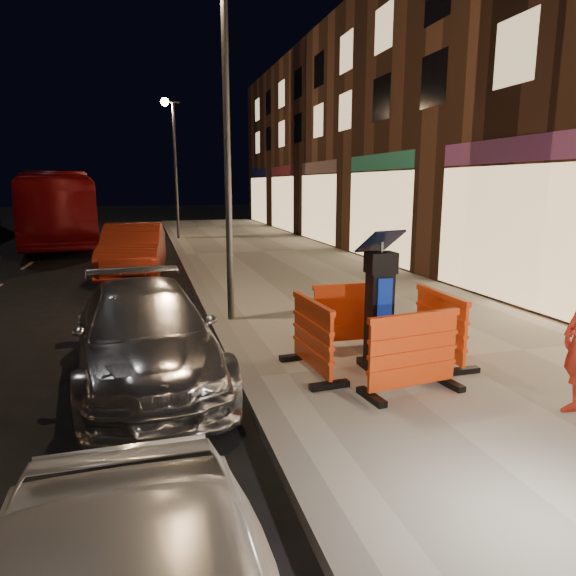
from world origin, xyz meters
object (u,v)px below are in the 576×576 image
object	(u,v)px
parking_kiosk	(379,304)
barrier_kerbside	(312,337)
barrier_bldgside	(440,327)
bus_doubledecker	(62,244)
barrier_back	(352,315)
car_silver	(148,379)
car_red	(135,275)
barrier_front	(413,353)

from	to	relation	value
parking_kiosk	barrier_kerbside	distance (m)	1.03
barrier_bldgside	barrier_kerbside	bearing A→B (deg)	89.61
bus_doubledecker	barrier_bldgside	bearing A→B (deg)	-74.91
barrier_back	barrier_bldgside	distance (m)	1.34
car_silver	barrier_bldgside	bearing A→B (deg)	-15.61
barrier_kerbside	car_silver	world-z (taller)	barrier_kerbside
barrier_back	car_silver	distance (m)	3.14
barrier_kerbside	car_silver	xyz separation A→B (m)	(-2.12, 0.77, -0.65)
barrier_kerbside	bus_doubledecker	bearing A→B (deg)	12.72
parking_kiosk	car_red	xyz separation A→B (m)	(-3.36, 9.23, -1.04)
parking_kiosk	bus_doubledecker	bearing A→B (deg)	107.40
barrier_front	car_silver	xyz separation A→B (m)	(-3.07, 1.72, -0.65)
barrier_back	car_red	size ratio (longest dim) A/B	0.28
barrier_front	bus_doubledecker	distance (m)	20.36
parking_kiosk	barrier_front	distance (m)	1.03
barrier_bldgside	bus_doubledecker	bearing A→B (deg)	21.99
barrier_bldgside	barrier_back	bearing A→B (deg)	44.61
barrier_front	bus_doubledecker	world-z (taller)	bus_doubledecker
barrier_front	parking_kiosk	bearing A→B (deg)	82.61
barrier_front	barrier_kerbside	bearing A→B (deg)	127.61
barrier_bldgside	parking_kiosk	bearing A→B (deg)	89.61
barrier_back	barrier_kerbside	distance (m)	1.34
barrier_bldgside	car_silver	world-z (taller)	barrier_bldgside
car_silver	bus_doubledecker	world-z (taller)	bus_doubledecker
barrier_bldgside	car_silver	distance (m)	4.14
barrier_bldgside	barrier_front	bearing A→B (deg)	134.61
barrier_front	barrier_bldgside	xyz separation A→B (m)	(0.95, 0.95, 0.00)
parking_kiosk	car_red	world-z (taller)	parking_kiosk
barrier_front	barrier_kerbside	world-z (taller)	same
barrier_back	barrier_kerbside	size ratio (longest dim) A/B	1.00
barrier_front	barrier_bldgside	bearing A→B (deg)	37.61
barrier_kerbside	bus_doubledecker	size ratio (longest dim) A/B	0.11
bus_doubledecker	car_red	bearing A→B (deg)	-77.71
barrier_kerbside	barrier_bldgside	bearing A→B (deg)	-94.39
barrier_back	bus_doubledecker	xyz separation A→B (m)	(-6.59, 17.35, -0.65)
barrier_back	car_silver	xyz separation A→B (m)	(-3.07, -0.18, -0.65)
barrier_front	bus_doubledecker	xyz separation A→B (m)	(-6.59, 19.25, -0.65)
car_silver	barrier_front	bearing A→B (deg)	-34.04
car_silver	bus_doubledecker	size ratio (longest dim) A/B	0.39
barrier_kerbside	car_red	xyz separation A→B (m)	(-2.41, 9.23, -0.65)
barrier_front	car_silver	distance (m)	3.57
bus_doubledecker	barrier_kerbside	bearing A→B (deg)	-80.18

